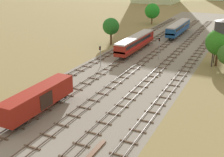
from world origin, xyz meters
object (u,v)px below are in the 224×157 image
Objects in this scene: water_tower at (224,27)px; diesel_railcar_left_near at (135,42)px; signal_post_nearest at (159,45)px; signal_post_mid at (100,53)px; diesel_railcar_centre_left_mid at (178,27)px; freight_boxcar_left_nearest at (38,98)px.

diesel_railcar_left_near is at bearing 171.78° from water_tower.
diesel_railcar_left_near is 2.00× the size of water_tower.
diesel_railcar_left_near is at bearing 151.12° from signal_post_nearest.
water_tower is at bearing 4.57° from signal_post_nearest.
signal_post_nearest reaches higher than signal_post_mid.
water_tower is 2.25× the size of signal_post_mid.
diesel_railcar_left_near and diesel_railcar_centre_left_mid have the same top height.
freight_boxcar_left_nearest is 41.59m from water_tower.
diesel_railcar_centre_left_mid is at bearing 120.10° from water_tower.
signal_post_nearest is 14.33m from signal_post_mid.
freight_boxcar_left_nearest is 1.36× the size of water_tower.
diesel_railcar_centre_left_mid is 32.43m from water_tower.
water_tower is (15.99, -27.59, 5.89)m from diesel_railcar_centre_left_mid.
water_tower is 26.65m from signal_post_mid.
freight_boxcar_left_nearest is 3.07× the size of signal_post_mid.
water_tower is 14.48m from signal_post_nearest.
signal_post_mid is (-7.45, -38.99, 0.34)m from diesel_railcar_centre_left_mid.
signal_post_mid is (-23.44, -11.40, -5.55)m from water_tower.
diesel_railcar_left_near is 14.65m from signal_post_mid.
diesel_railcar_centre_left_mid is at bearing 94.95° from signal_post_nearest.
freight_boxcar_left_nearest is at bearing -94.50° from diesel_railcar_centre_left_mid.
diesel_railcar_centre_left_mid is 3.86× the size of signal_post_nearest.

